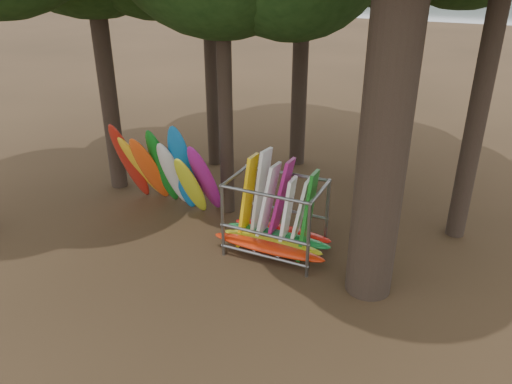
% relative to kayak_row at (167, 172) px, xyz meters
% --- Properties ---
extents(ground, '(120.00, 120.00, 0.00)m').
position_rel_kayak_row_xyz_m(ground, '(2.78, -1.74, -1.36)').
color(ground, '#47331E').
rests_on(ground, ground).
extents(lake, '(160.00, 160.00, 0.00)m').
position_rel_kayak_row_xyz_m(lake, '(2.78, 58.26, -1.36)').
color(lake, gray).
rests_on(lake, ground).
extents(kayak_row, '(3.42, 2.12, 3.19)m').
position_rel_kayak_row_xyz_m(kayak_row, '(0.00, 0.00, 0.00)').
color(kayak_row, '#AF1F14').
rests_on(kayak_row, ground).
extents(storage_rack, '(3.23, 1.53, 2.85)m').
position_rel_kayak_row_xyz_m(storage_rack, '(4.08, -0.85, -0.37)').
color(storage_rack, slate).
rests_on(storage_rack, ground).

